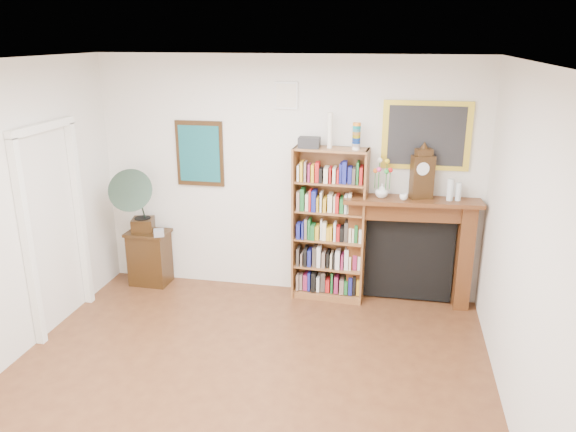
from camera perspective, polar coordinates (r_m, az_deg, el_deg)
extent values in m
cube|color=#4E2917|center=(4.97, -6.05, -19.36)|extent=(4.50, 5.00, 0.01)
cube|color=white|center=(3.96, -7.42, 14.95)|extent=(4.50, 5.00, 0.01)
cube|color=silver|center=(6.57, -0.13, 3.90)|extent=(4.50, 0.01, 2.80)
cube|color=silver|center=(4.21, 24.19, -6.05)|extent=(0.01, 5.00, 2.80)
cube|color=white|center=(5.98, -24.93, -2.79)|extent=(0.08, 0.08, 2.10)
cube|color=white|center=(6.71, -20.38, -0.05)|extent=(0.08, 0.08, 2.10)
cube|color=white|center=(6.10, -23.73, 8.29)|extent=(0.08, 1.02, 0.08)
cube|color=black|center=(6.78, -8.95, 6.28)|extent=(0.58, 0.03, 0.78)
cube|color=#13535B|center=(6.76, -9.00, 6.25)|extent=(0.50, 0.01, 0.67)
cube|color=white|center=(6.39, -0.17, 12.15)|extent=(0.26, 0.03, 0.30)
cube|color=silver|center=(6.37, -0.20, 12.14)|extent=(0.22, 0.01, 0.26)
cube|color=gold|center=(6.33, 13.86, 7.93)|extent=(0.95, 0.03, 0.75)
cube|color=#262628|center=(6.32, 13.87, 7.90)|extent=(0.82, 0.01, 0.65)
cube|color=brown|center=(6.54, 0.73, -0.74)|extent=(0.04, 0.29, 1.80)
cube|color=brown|center=(6.45, 7.78, -1.18)|extent=(0.04, 0.29, 1.80)
cube|color=brown|center=(6.25, 4.42, 6.77)|extent=(0.85, 0.35, 0.02)
cube|color=brown|center=(6.81, 4.06, -7.84)|extent=(0.85, 0.35, 0.08)
cube|color=brown|center=(6.61, 4.38, -0.58)|extent=(0.83, 0.07, 1.80)
cube|color=brown|center=(6.66, 4.13, -5.13)|extent=(0.80, 0.32, 0.02)
cube|color=brown|center=(6.54, 4.20, -2.37)|extent=(0.80, 0.32, 0.02)
cube|color=brown|center=(6.43, 4.26, 0.48)|extent=(0.80, 0.32, 0.02)
cube|color=brown|center=(6.33, 4.34, 3.42)|extent=(0.80, 0.32, 0.02)
cube|color=black|center=(7.24, -13.86, -4.10)|extent=(0.51, 0.38, 0.69)
cube|color=#4D2711|center=(6.58, 6.77, -3.38)|extent=(0.18, 0.23, 1.23)
cube|color=#4D2711|center=(6.62, 17.46, -3.99)|extent=(0.18, 0.23, 1.23)
cube|color=#4D2711|center=(6.41, 12.43, 0.58)|extent=(1.41, 0.32, 0.20)
cube|color=#4D2711|center=(6.33, 12.50, 1.52)|extent=(1.53, 0.46, 0.04)
cube|color=black|center=(6.68, 12.06, -4.26)|extent=(1.02, 0.09, 0.98)
cube|color=black|center=(7.15, -14.51, -0.83)|extent=(0.31, 0.31, 0.16)
cylinder|color=black|center=(7.12, -14.56, -0.20)|extent=(0.24, 0.24, 0.01)
cone|color=#293C31|center=(6.89, -15.33, 2.13)|extent=(0.65, 0.74, 0.66)
cube|color=#B3B4C0|center=(6.92, -12.99, -1.66)|extent=(0.16, 0.16, 0.08)
cube|color=black|center=(6.31, 13.46, 3.86)|extent=(0.27, 0.20, 0.48)
cylinder|color=white|center=(6.22, 13.55, 4.68)|extent=(0.14, 0.06, 0.14)
cube|color=black|center=(6.25, 13.64, 6.28)|extent=(0.20, 0.16, 0.09)
imported|color=silver|center=(6.29, 9.51, 2.56)|extent=(0.17, 0.17, 0.16)
imported|color=white|center=(6.25, 11.66, 1.91)|extent=(0.11, 0.11, 0.07)
cylinder|color=silver|center=(6.34, 16.17, 2.59)|extent=(0.07, 0.07, 0.24)
cylinder|color=silver|center=(6.36, 16.93, 2.39)|extent=(0.06, 0.06, 0.20)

